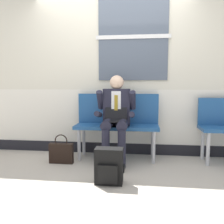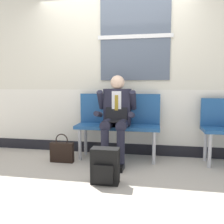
# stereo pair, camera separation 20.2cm
# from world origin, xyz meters

# --- Properties ---
(ground_plane) EXTENTS (18.00, 18.00, 0.00)m
(ground_plane) POSITION_xyz_m (0.00, 0.00, 0.00)
(ground_plane) COLOR #B2A899
(station_wall) EXTENTS (5.36, 0.16, 3.00)m
(station_wall) POSITION_xyz_m (0.01, 0.59, 1.49)
(station_wall) COLOR beige
(station_wall) RESTS_ON ground
(bench_with_person) EXTENTS (1.27, 0.42, 1.00)m
(bench_with_person) POSITION_xyz_m (0.09, 0.32, 0.59)
(bench_with_person) COLOR navy
(bench_with_person) RESTS_ON ground
(person_seated) EXTENTS (0.57, 0.70, 1.28)m
(person_seated) POSITION_xyz_m (0.09, 0.11, 0.69)
(person_seated) COLOR #1E1E2D
(person_seated) RESTS_ON ground
(backpack) EXTENTS (0.32, 0.20, 0.42)m
(backpack) POSITION_xyz_m (0.10, -0.69, 0.20)
(backpack) COLOR black
(backpack) RESTS_ON ground
(handbag) EXTENTS (0.35, 0.09, 0.43)m
(handbag) POSITION_xyz_m (-0.68, -0.06, 0.16)
(handbag) COLOR black
(handbag) RESTS_ON ground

